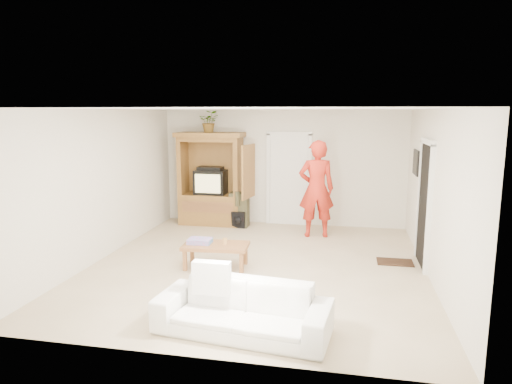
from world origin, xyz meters
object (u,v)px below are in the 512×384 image
Objects in this scene: armoire at (212,185)px; coffee_table at (216,247)px; sofa at (243,309)px; man at (316,189)px.

armoire reaches higher than coffee_table.
armoire reaches higher than sofa.
man is 1.81× the size of coffee_table.
sofa is 1.83× the size of coffee_table.
coffee_table is at bearing -72.27° from armoire.
armoire is at bearing -25.37° from man.
armoire reaches higher than man.
coffee_table is (-1.49, -2.27, -0.65)m from man.
sofa is (1.87, -5.03, -0.61)m from armoire.
sofa reaches higher than coffee_table.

